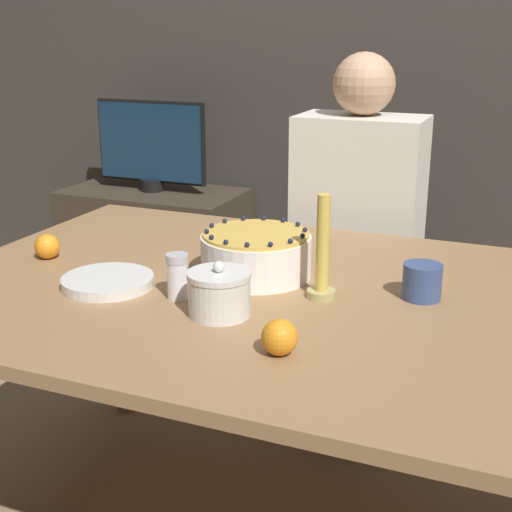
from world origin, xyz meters
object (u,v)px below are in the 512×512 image
Objects in this scene: sugar_shaker at (178,276)px; person_man_blue_shirt at (355,272)px; sugar_bowl at (219,293)px; candle at (322,258)px; tv_monitor at (151,144)px; cake at (256,254)px.

sugar_shaker is 0.08× the size of person_man_blue_shirt.
sugar_bowl is 0.11× the size of person_man_blue_shirt.
tv_monitor is at bearing 134.17° from candle.
cake is 0.21× the size of person_man_blue_shirt.
candle reaches higher than sugar_shaker.
candle reaches higher than sugar_bowl.
sugar_shaker is at bearing -116.61° from cake.
person_man_blue_shirt reaches higher than sugar_bowl.
cake is 0.26m from sugar_bowl.
sugar_shaker is (-0.13, 0.05, 0.00)m from sugar_bowl.
candle is (0.30, 0.13, 0.04)m from sugar_shaker.
candle reaches higher than cake.
person_man_blue_shirt reaches higher than sugar_shaker.
tv_monitor is at bearing 122.76° from sugar_shaker.
cake is 0.23m from sugar_shaker.
cake is at bearing 63.39° from sugar_shaker.
cake is 0.73m from person_man_blue_shirt.
cake is 0.54× the size of tv_monitor.
tv_monitor reaches higher than sugar_bowl.
tv_monitor is (-0.95, 1.33, 0.06)m from sugar_bowl.
cake is 0.21m from candle.
tv_monitor is (-0.83, 1.28, 0.05)m from sugar_shaker.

